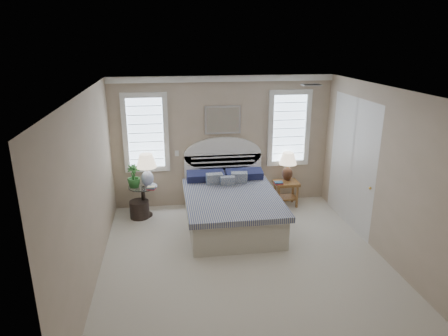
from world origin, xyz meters
TOP-DOWN VIEW (x-y plane):
  - floor at (0.00, 0.00)m, footprint 4.50×5.00m
  - ceiling at (0.00, 0.00)m, footprint 4.50×5.00m
  - wall_back at (0.00, 2.50)m, footprint 4.50×0.02m
  - wall_left at (-2.25, 0.00)m, footprint 0.02×5.00m
  - wall_right at (2.25, 0.00)m, footprint 0.02×5.00m
  - crown_molding at (0.00, 2.46)m, footprint 4.50×0.08m
  - hvac_vent at (1.20, 0.80)m, footprint 0.30×0.20m
  - switch_plate at (-0.95, 2.48)m, footprint 0.08×0.01m
  - window_left at (-1.55, 2.48)m, footprint 0.90×0.06m
  - window_right at (1.40, 2.48)m, footprint 0.90×0.06m
  - painting at (0.00, 2.46)m, footprint 0.74×0.04m
  - closet_door at (2.23, 1.20)m, footprint 0.02×1.80m
  - bed at (0.00, 1.46)m, footprint 1.72×2.28m
  - side_table_left at (-1.65, 2.05)m, footprint 0.56×0.56m
  - nightstand_right at (1.30, 2.15)m, footprint 0.50×0.40m
  - floor_pot at (-1.74, 1.98)m, footprint 0.46×0.46m
  - lamp_left at (-1.55, 2.10)m, footprint 0.50×0.50m
  - lamp_right at (1.35, 2.28)m, footprint 0.46×0.46m
  - potted_plant at (-1.81, 2.03)m, footprint 0.31×0.31m
  - books_left at (-1.48, 1.84)m, footprint 0.18×0.14m
  - books_right at (1.10, 2.04)m, footprint 0.18×0.13m

SIDE VIEW (x-z plane):
  - floor at x=0.00m, z-range -0.01..0.01m
  - floor_pot at x=-1.74m, z-range 0.00..0.35m
  - bed at x=0.00m, z-range -0.35..1.12m
  - nightstand_right at x=1.30m, z-range 0.12..0.65m
  - side_table_left at x=-1.65m, z-range 0.07..0.70m
  - books_right at x=1.10m, z-range 0.53..0.58m
  - books_left at x=-1.48m, z-range 0.63..0.69m
  - potted_plant at x=-1.81m, z-range 0.63..1.08m
  - lamp_right at x=1.35m, z-range 0.60..1.20m
  - lamp_left at x=-1.55m, z-range 0.70..1.35m
  - switch_plate at x=-0.95m, z-range 1.09..1.21m
  - closet_door at x=2.23m, z-range 0.00..2.40m
  - wall_back at x=0.00m, z-range 0.00..2.70m
  - wall_left at x=-2.25m, z-range 0.00..2.70m
  - wall_right at x=2.25m, z-range 0.00..2.70m
  - window_left at x=-1.55m, z-range 0.80..2.40m
  - window_right at x=1.40m, z-range 0.80..2.40m
  - painting at x=0.00m, z-range 1.53..2.11m
  - crown_molding at x=0.00m, z-range 2.58..2.70m
  - hvac_vent at x=1.20m, z-range 2.67..2.69m
  - ceiling at x=0.00m, z-range 2.70..2.71m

